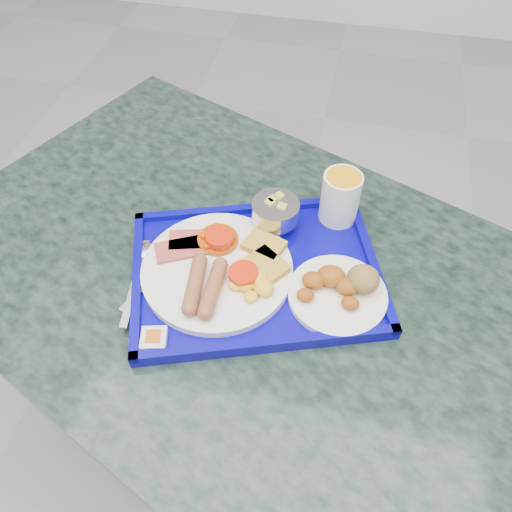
{
  "coord_description": "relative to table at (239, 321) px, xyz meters",
  "views": [
    {
      "loc": [
        0.13,
        -0.07,
        1.42
      ],
      "look_at": [
        0.01,
        0.46,
        0.77
      ],
      "focal_mm": 35.0,
      "sensor_mm": 36.0,
      "label": 1
    }
  ],
  "objects": [
    {
      "name": "juice_cup",
      "position": [
        0.16,
        0.15,
        0.25
      ],
      "size": [
        0.07,
        0.07,
        0.1
      ],
      "color": "white",
      "rests_on": "tray"
    },
    {
      "name": "jam_packet",
      "position": [
        -0.09,
        -0.19,
        0.21
      ],
      "size": [
        0.05,
        0.05,
        0.02
      ],
      "rotation": [
        0.0,
        0.0,
        0.25
      ],
      "color": "white",
      "rests_on": "tray"
    },
    {
      "name": "knife",
      "position": [
        -0.16,
        -0.08,
        0.2
      ],
      "size": [
        0.04,
        0.19,
        0.0
      ],
      "primitive_type": "cube",
      "rotation": [
        0.0,
        0.0,
        0.16
      ],
      "color": "#BDBDC0",
      "rests_on": "tray"
    },
    {
      "name": "tray",
      "position": [
        0.04,
        -0.01,
        0.19
      ],
      "size": [
        0.51,
        0.44,
        0.03
      ],
      "rotation": [
        0.0,
        0.0,
        0.34
      ],
      "color": "#070392",
      "rests_on": "table"
    },
    {
      "name": "main_plate",
      "position": [
        -0.02,
        -0.03,
        0.21
      ],
      "size": [
        0.26,
        0.26,
        0.04
      ],
      "rotation": [
        0.0,
        0.0,
        -0.03
      ],
      "color": "white",
      "rests_on": "tray"
    },
    {
      "name": "table",
      "position": [
        0.0,
        0.0,
        0.0
      ],
      "size": [
        1.35,
        1.15,
        0.72
      ],
      "rotation": [
        0.0,
        0.0,
        -0.41
      ],
      "color": "gray",
      "rests_on": "floor"
    },
    {
      "name": "spoon",
      "position": [
        -0.16,
        -0.04,
        0.2
      ],
      "size": [
        0.07,
        0.15,
        0.01
      ],
      "rotation": [
        0.0,
        0.0,
        -0.35
      ],
      "color": "#BDBDC0",
      "rests_on": "tray"
    },
    {
      "name": "fruit_bowl",
      "position": [
        0.05,
        0.1,
        0.24
      ],
      "size": [
        0.09,
        0.09,
        0.06
      ],
      "color": "#BDBDC0",
      "rests_on": "tray"
    },
    {
      "name": "bread_plate",
      "position": [
        0.19,
        -0.03,
        0.22
      ],
      "size": [
        0.17,
        0.17,
        0.05
      ],
      "rotation": [
        0.0,
        0.0,
        -0.28
      ],
      "color": "white",
      "rests_on": "tray"
    }
  ]
}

